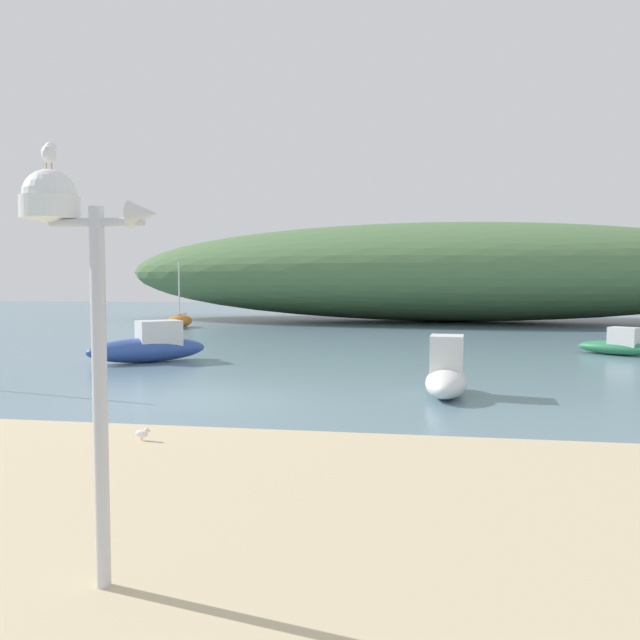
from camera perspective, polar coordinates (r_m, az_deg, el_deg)
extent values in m
plane|color=slate|center=(15.43, -10.17, -6.70)|extent=(120.00, 120.00, 0.00)
ellipsoid|color=#517547|center=(44.21, 10.69, 4.06)|extent=(42.59, 14.06, 6.35)
cylinder|color=silver|center=(5.71, -18.27, -6.48)|extent=(0.12, 0.12, 3.10)
cylinder|color=silver|center=(5.65, -18.55, 7.92)|extent=(0.80, 0.07, 0.07)
cylinder|color=white|center=(5.85, -22.06, 8.90)|extent=(0.47, 0.47, 0.18)
sphere|color=white|center=(5.86, -22.08, 9.77)|extent=(0.43, 0.43, 0.43)
cone|color=silver|center=(5.48, -14.83, 8.76)|extent=(0.23, 0.22, 0.22)
cylinder|color=orange|center=(5.90, -22.33, 12.08)|extent=(0.01, 0.01, 0.05)
cylinder|color=orange|center=(5.89, -21.94, 12.10)|extent=(0.01, 0.01, 0.05)
ellipsoid|color=white|center=(5.91, -22.16, 12.98)|extent=(0.20, 0.27, 0.14)
ellipsoid|color=#9EA0A8|center=(5.92, -22.16, 13.21)|extent=(0.18, 0.25, 0.05)
sphere|color=white|center=(6.03, -22.02, 13.47)|extent=(0.09, 0.09, 0.09)
cone|color=gold|center=(6.09, -21.93, 13.29)|extent=(0.05, 0.06, 0.03)
ellipsoid|color=white|center=(15.76, 10.72, -5.26)|extent=(1.08, 2.54, 0.67)
cube|color=silver|center=(15.93, 10.78, -3.04)|extent=(0.80, 0.91, 0.97)
ellipsoid|color=#2D4C9E|center=(22.58, -14.52, -2.49)|extent=(3.70, 3.36, 0.80)
cube|color=silver|center=(22.64, -13.59, -1.10)|extent=(1.61, 1.56, 0.83)
ellipsoid|color=orange|center=(37.87, -11.91, -0.13)|extent=(1.03, 2.89, 0.71)
cylinder|color=silver|center=(37.80, -11.95, 2.50)|extent=(0.08, 0.08, 3.20)
cylinder|color=silver|center=(38.25, -11.67, 0.50)|extent=(0.09, 1.29, 0.06)
ellipsoid|color=#287A4C|center=(26.17, 23.94, -2.20)|extent=(2.70, 2.27, 0.50)
cube|color=silver|center=(26.04, 24.52, -1.32)|extent=(1.16, 1.09, 0.68)
cylinder|color=orange|center=(10.97, -14.92, -9.76)|extent=(0.01, 0.01, 0.05)
cylinder|color=orange|center=(10.94, -15.03, -9.80)|extent=(0.01, 0.01, 0.05)
ellipsoid|color=white|center=(10.94, -14.98, -9.35)|extent=(0.23, 0.13, 0.12)
ellipsoid|color=#9EA0A8|center=(10.93, -14.98, -9.25)|extent=(0.21, 0.11, 0.04)
sphere|color=white|center=(10.87, -14.58, -9.10)|extent=(0.08, 0.08, 0.08)
cone|color=gold|center=(10.84, -14.32, -9.17)|extent=(0.05, 0.03, 0.02)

